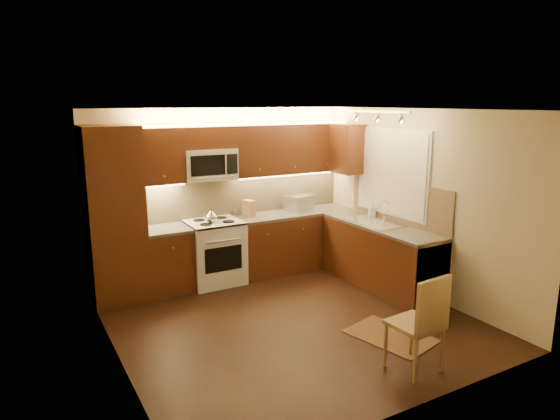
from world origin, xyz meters
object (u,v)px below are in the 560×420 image
stove (215,252)px  kettle (211,216)px  sink (375,217)px  dining_chair (415,322)px  soap_bottle (372,210)px  toaster_oven (299,203)px  knife_block (249,208)px  microwave (208,164)px

stove → kettle: bearing=-136.1°
sink → dining_chair: bearing=-120.4°
soap_bottle → dining_chair: (-1.44, -2.41, -0.50)m
dining_chair → toaster_oven: bearing=73.1°
kettle → dining_chair: bearing=-61.7°
knife_block → soap_bottle: knife_block is taller
stove → microwave: bearing=90.0°
microwave → toaster_oven: microwave is taller
kettle → microwave: bearing=85.3°
stove → kettle: kettle is taller
knife_block → dining_chair: bearing=-103.7°
kettle → soap_bottle: (2.29, -0.73, -0.02)m
soap_bottle → stove: bearing=-179.9°
microwave → kettle: 0.73m
stove → knife_block: bearing=10.5°
toaster_oven → dining_chair: toaster_oven is taller
stove → soap_bottle: soap_bottle is taller
microwave → dining_chair: microwave is taller
microwave → kettle: bearing=-107.9°
sink → knife_block: (-1.38, 1.24, 0.05)m
stove → soap_bottle: (2.23, -0.79, 0.54)m
knife_block → dining_chair: size_ratio=0.24×
microwave → knife_block: size_ratio=3.11×
kettle → toaster_oven: bearing=19.0°
soap_bottle → kettle: bearing=-178.0°
kettle → knife_block: bearing=27.7°
kettle → toaster_oven: size_ratio=0.49×
knife_block → microwave: bearing=161.5°
kettle → knife_block: (0.68, 0.18, 0.00)m
microwave → sink: microwave is taller
sink → toaster_oven: (-0.51, 1.22, 0.05)m
soap_bottle → dining_chair: soap_bottle is taller
dining_chair → microwave: bearing=98.5°
sink → toaster_oven: 1.32m
stove → toaster_oven: 1.60m
knife_block → kettle: bearing=177.9°
stove → sink: (2.00, -1.12, 0.52)m
toaster_oven → soap_bottle: 1.15m
sink → kettle: 2.32m
sink → dining_chair: size_ratio=0.86×
toaster_oven → knife_block: bearing=164.4°
sink → microwave: bearing=147.8°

